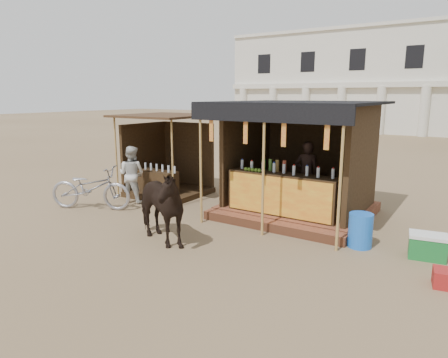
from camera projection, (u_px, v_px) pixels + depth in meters
ground at (179, 248)px, 7.77m from camera, size 120.00×120.00×0.00m
main_stall at (297, 174)px, 9.77m from camera, size 3.60×3.61×2.78m
secondary_stall at (165, 166)px, 11.94m from camera, size 2.40×2.40×2.38m
cow at (156, 206)px, 7.92m from camera, size 1.99×1.36×1.54m
motorbike at (91, 188)px, 10.35m from camera, size 2.26×1.58×1.13m
bystander at (132, 174)px, 11.01m from camera, size 0.88×0.75×1.57m
blue_barrel at (360, 230)px, 7.78m from camera, size 0.60×0.60×0.68m
red_crate at (447, 279)px, 6.18m from camera, size 0.45×0.43×0.27m
cooler at (427, 246)px, 7.26m from camera, size 0.70×0.54×0.46m
background_building at (392, 82)px, 32.59m from camera, size 26.00×7.45×8.18m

